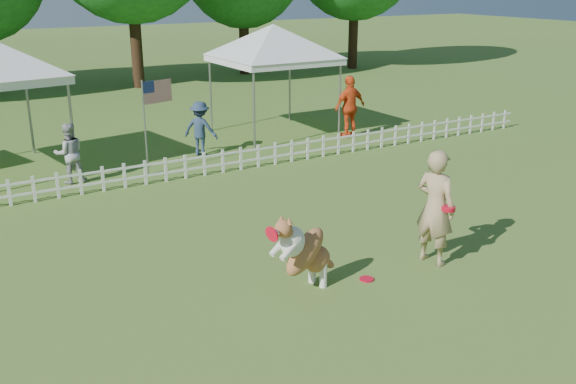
% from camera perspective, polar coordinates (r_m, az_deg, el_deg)
% --- Properties ---
extents(ground, '(120.00, 120.00, 0.00)m').
position_cam_1_polar(ground, '(10.24, 6.86, -8.74)').
color(ground, '#3E6D22').
rests_on(ground, ground).
extents(picket_fence, '(22.00, 0.08, 0.60)m').
position_cam_1_polar(picket_fence, '(15.89, -8.27, 2.37)').
color(picket_fence, white).
rests_on(picket_fence, ground).
extents(handler, '(0.64, 0.82, 2.00)m').
position_cam_1_polar(handler, '(11.05, 12.96, -1.34)').
color(handler, tan).
rests_on(handler, ground).
extents(dog, '(1.36, 0.77, 1.33)m').
position_cam_1_polar(dog, '(9.92, 1.61, -5.28)').
color(dog, brown).
rests_on(dog, ground).
extents(frisbee_on_turf, '(0.30, 0.30, 0.02)m').
position_cam_1_polar(frisbee_on_turf, '(10.60, 7.00, -7.69)').
color(frisbee_on_turf, red).
rests_on(frisbee_on_turf, ground).
extents(canopy_tent_right, '(3.23, 3.23, 3.28)m').
position_cam_1_polar(canopy_tent_right, '(19.93, -1.30, 9.78)').
color(canopy_tent_right, white).
rests_on(canopy_tent_right, ground).
extents(flag_pole, '(0.89, 0.35, 2.35)m').
position_cam_1_polar(flag_pole, '(16.07, -12.59, 5.53)').
color(flag_pole, gray).
rests_on(flag_pole, ground).
extents(spectator_a, '(0.73, 0.58, 1.45)m').
position_cam_1_polar(spectator_a, '(16.03, -18.86, 3.27)').
color(spectator_a, '#A1A2A7').
rests_on(spectator_a, ground).
extents(spectator_b, '(1.06, 1.08, 1.49)m').
position_cam_1_polar(spectator_b, '(17.77, -7.80, 5.60)').
color(spectator_b, '#263751').
rests_on(spectator_b, ground).
extents(spectator_c, '(1.14, 0.56, 1.88)m').
position_cam_1_polar(spectator_c, '(19.75, 5.52, 7.56)').
color(spectator_c, '#E7491B').
rests_on(spectator_c, ground).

